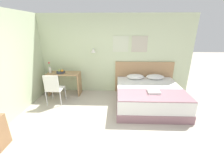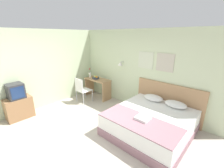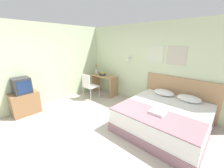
% 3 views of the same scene
% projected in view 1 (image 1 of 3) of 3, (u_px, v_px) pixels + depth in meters
% --- Properties ---
extents(ground_plane, '(24.00, 24.00, 0.00)m').
position_uv_depth(ground_plane, '(105.00, 136.00, 3.26)').
color(ground_plane, '#B2A899').
extents(wall_back, '(5.56, 0.31, 2.65)m').
position_uv_depth(wall_back, '(110.00, 55.00, 5.16)').
color(wall_back, beige).
rests_on(wall_back, ground_plane).
extents(bed, '(1.90, 1.98, 0.58)m').
position_uv_depth(bed, '(148.00, 96.00, 4.49)').
color(bed, gray).
rests_on(bed, ground_plane).
extents(headboard, '(2.02, 0.06, 1.11)m').
position_uv_depth(headboard, '(144.00, 77.00, 5.34)').
color(headboard, '#A87F56').
rests_on(headboard, ground_plane).
extents(pillow_left, '(0.59, 0.39, 0.16)m').
position_uv_depth(pillow_left, '(135.00, 77.00, 5.06)').
color(pillow_left, white).
rests_on(pillow_left, bed).
extents(pillow_right, '(0.59, 0.39, 0.16)m').
position_uv_depth(pillow_right, '(155.00, 77.00, 5.04)').
color(pillow_right, white).
rests_on(pillow_right, bed).
extents(throw_blanket, '(1.84, 0.79, 0.02)m').
position_uv_depth(throw_blanket, '(154.00, 95.00, 3.84)').
color(throw_blanket, gray).
rests_on(throw_blanket, bed).
extents(folded_towel_near_foot, '(0.31, 0.30, 0.06)m').
position_uv_depth(folded_towel_near_foot, '(154.00, 91.00, 3.96)').
color(folded_towel_near_foot, white).
rests_on(folded_towel_near_foot, throw_blanket).
extents(desk, '(1.08, 0.50, 0.78)m').
position_uv_depth(desk, '(64.00, 80.00, 5.16)').
color(desk, '#A87F56').
rests_on(desk, ground_plane).
extents(desk_chair, '(0.47, 0.47, 0.95)m').
position_uv_depth(desk_chair, '(53.00, 87.00, 4.45)').
color(desk_chair, white).
rests_on(desk_chair, ground_plane).
extents(fruit_bowl, '(0.27, 0.27, 0.13)m').
position_uv_depth(fruit_bowl, '(61.00, 72.00, 5.04)').
color(fruit_bowl, '#333842').
rests_on(fruit_bowl, desk).
extents(flower_vase, '(0.09, 0.09, 0.37)m').
position_uv_depth(flower_vase, '(50.00, 69.00, 5.02)').
color(flower_vase, silver).
rests_on(flower_vase, desk).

